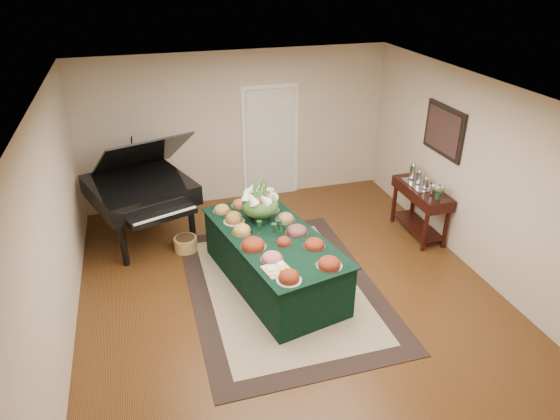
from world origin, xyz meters
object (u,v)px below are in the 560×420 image
object	(u,v)px
buffet_table	(273,259)
floral_centerpiece	(260,201)
mahogany_sideboard	(421,199)
grand_piano	(141,189)

from	to	relation	value
buffet_table	floral_centerpiece	xyz separation A→B (m)	(-0.06, 0.44, 0.70)
buffet_table	mahogany_sideboard	xyz separation A→B (m)	(2.64, 0.66, 0.25)
buffet_table	mahogany_sideboard	bearing A→B (deg)	13.99
floral_centerpiece	grand_piano	world-z (taller)	grand_piano
buffet_table	mahogany_sideboard	size ratio (longest dim) A/B	2.20
grand_piano	mahogany_sideboard	bearing A→B (deg)	-14.78
buffet_table	floral_centerpiece	bearing A→B (deg)	97.92
grand_piano	floral_centerpiece	bearing A→B (deg)	-40.54
floral_centerpiece	grand_piano	size ratio (longest dim) A/B	0.27
grand_piano	buffet_table	bearing A→B (deg)	-47.52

